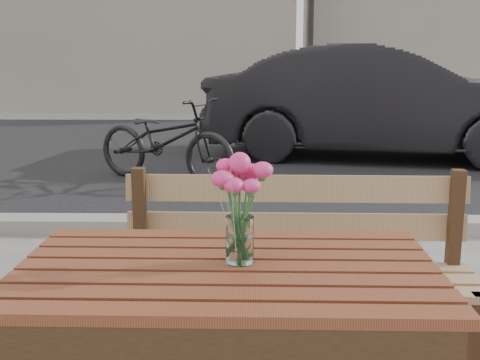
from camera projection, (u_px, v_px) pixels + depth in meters
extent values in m
cube|color=black|center=(254.00, 151.00, 8.79)|extent=(30.00, 8.00, 0.00)
cube|color=gray|center=(257.00, 225.00, 4.87)|extent=(30.00, 0.25, 0.12)
cube|color=#5E2B18|center=(227.00, 270.00, 1.86)|extent=(1.30, 0.77, 0.03)
cube|color=black|center=(75.00, 338.00, 2.27)|extent=(0.07, 0.07, 0.77)
cube|color=black|center=(390.00, 342.00, 2.24)|extent=(0.07, 0.07, 0.77)
cube|color=#956A4D|center=(298.00, 280.00, 2.55)|extent=(1.55, 0.44, 0.03)
cube|color=#956A4D|center=(296.00, 207.00, 2.72)|extent=(1.54, 0.06, 0.42)
cube|color=black|center=(127.00, 349.00, 2.45)|extent=(0.06, 0.06, 0.51)
cube|color=black|center=(476.00, 354.00, 2.41)|extent=(0.06, 0.06, 0.51)
cube|color=black|center=(141.00, 269.00, 2.75)|extent=(0.06, 0.06, 0.94)
cube|color=black|center=(452.00, 272.00, 2.71)|extent=(0.06, 0.06, 0.94)
cylinder|color=white|center=(240.00, 240.00, 1.86)|extent=(0.09, 0.09, 0.15)
cylinder|color=#316D33|center=(240.00, 217.00, 1.85)|extent=(0.05, 0.05, 0.29)
imported|color=black|center=(381.00, 102.00, 8.10)|extent=(4.85, 2.43, 1.53)
imported|color=black|center=(165.00, 140.00, 6.65)|extent=(1.88, 1.42, 0.95)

